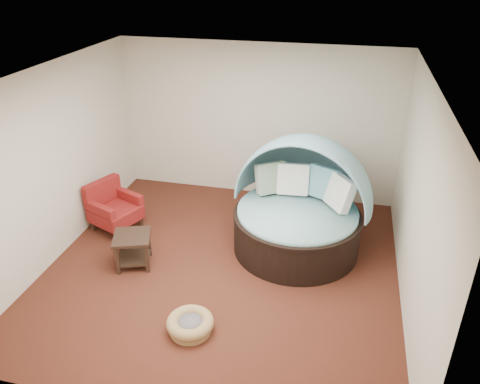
% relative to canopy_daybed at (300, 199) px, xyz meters
% --- Properties ---
extents(floor, '(5.00, 5.00, 0.00)m').
position_rel_canopy_daybed_xyz_m(floor, '(-1.00, -0.87, -0.82)').
color(floor, '#4C2315').
rests_on(floor, ground).
extents(wall_back, '(5.00, 0.00, 5.00)m').
position_rel_canopy_daybed_xyz_m(wall_back, '(-1.00, 1.63, 0.58)').
color(wall_back, beige).
rests_on(wall_back, floor).
extents(wall_front, '(5.00, 0.00, 5.00)m').
position_rel_canopy_daybed_xyz_m(wall_front, '(-1.00, -3.37, 0.58)').
color(wall_front, beige).
rests_on(wall_front, floor).
extents(wall_left, '(0.00, 5.00, 5.00)m').
position_rel_canopy_daybed_xyz_m(wall_left, '(-3.50, -0.87, 0.58)').
color(wall_left, beige).
rests_on(wall_left, floor).
extents(wall_right, '(0.00, 5.00, 5.00)m').
position_rel_canopy_daybed_xyz_m(wall_right, '(1.50, -0.87, 0.58)').
color(wall_right, beige).
rests_on(wall_right, floor).
extents(ceiling, '(5.00, 5.00, 0.00)m').
position_rel_canopy_daybed_xyz_m(ceiling, '(-1.00, -0.87, 1.98)').
color(ceiling, white).
rests_on(ceiling, wall_back).
extents(canopy_daybed, '(2.30, 2.24, 1.77)m').
position_rel_canopy_daybed_xyz_m(canopy_daybed, '(0.00, 0.00, 0.00)').
color(canopy_daybed, black).
rests_on(canopy_daybed, floor).
extents(pet_basket, '(0.64, 0.64, 0.20)m').
position_rel_canopy_daybed_xyz_m(pet_basket, '(-1.04, -2.18, -0.71)').
color(pet_basket, olive).
rests_on(pet_basket, floor).
extents(red_armchair, '(0.91, 0.91, 0.81)m').
position_rel_canopy_daybed_xyz_m(red_armchair, '(-3.04, -0.18, -0.45)').
color(red_armchair, black).
rests_on(red_armchair, floor).
extents(side_table, '(0.67, 0.67, 0.50)m').
position_rel_canopy_daybed_xyz_m(side_table, '(-2.28, -1.07, -0.50)').
color(side_table, black).
rests_on(side_table, floor).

